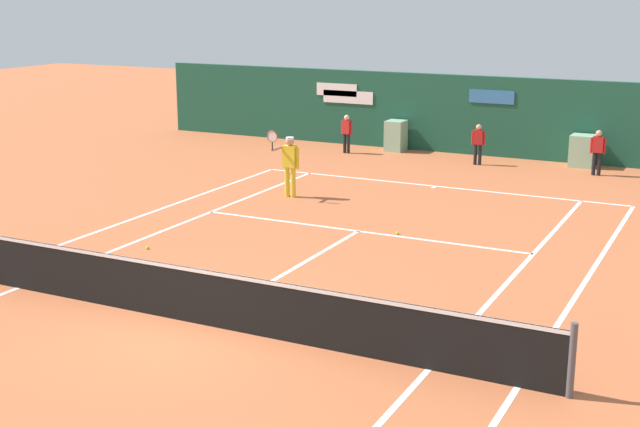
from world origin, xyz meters
TOP-DOWN VIEW (x-y plane):
  - ground_plane at (-0.00, 0.58)m, footprint 80.00×80.00m
  - tennis_net at (0.00, 0.00)m, footprint 12.10×0.10m
  - sponsor_back_wall at (0.01, 16.97)m, footprint 25.00×1.02m
  - player_on_baseline at (-3.04, 8.71)m, footprint 0.64×0.68m
  - ball_kid_left_post at (3.76, 15.28)m, footprint 0.45×0.19m
  - ball_kid_right_post at (-4.42, 15.28)m, footprint 0.43×0.20m
  - ball_kid_centre_post at (0.13, 15.28)m, footprint 0.43×0.19m
  - tennis_ball_by_sideline at (-3.41, 3.09)m, footprint 0.07×0.07m
  - tennis_ball_near_service_line at (0.90, 6.55)m, footprint 0.07×0.07m

SIDE VIEW (x-z plane):
  - ground_plane at x=0.00m, z-range 0.00..0.01m
  - tennis_ball_by_sideline at x=-3.41m, z-range 0.00..0.07m
  - tennis_ball_near_service_line at x=0.90m, z-range 0.00..0.07m
  - tennis_net at x=0.00m, z-range -0.02..1.05m
  - ball_kid_centre_post at x=0.13m, z-range 0.10..1.38m
  - ball_kid_right_post at x=-4.42m, z-range 0.10..1.40m
  - ball_kid_left_post at x=3.76m, z-range 0.10..1.46m
  - player_on_baseline at x=-3.04m, z-range 0.05..1.90m
  - sponsor_back_wall at x=0.01m, z-range -0.04..2.58m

